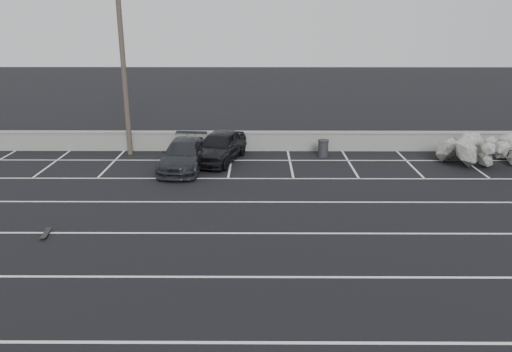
{
  "coord_description": "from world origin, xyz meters",
  "views": [
    {
      "loc": [
        2.39,
        -12.66,
        7.15
      ],
      "look_at": [
        2.29,
        6.3,
        1.0
      ],
      "focal_mm": 35.0,
      "sensor_mm": 36.0,
      "label": 1
    }
  ],
  "objects_px": {
    "riprap_pile": "(492,154)",
    "utility_pole": "(123,59)",
    "skateboard": "(46,234)",
    "car_right": "(184,155)",
    "car_left": "(220,146)",
    "trash_bin": "(323,148)"
  },
  "relations": [
    {
      "from": "car_left",
      "to": "skateboard",
      "type": "distance_m",
      "value": 10.53
    },
    {
      "from": "utility_pole",
      "to": "car_right",
      "type": "bearing_deg",
      "value": -38.61
    },
    {
      "from": "car_right",
      "to": "trash_bin",
      "type": "bearing_deg",
      "value": 20.08
    },
    {
      "from": "car_left",
      "to": "trash_bin",
      "type": "distance_m",
      "value": 5.47
    },
    {
      "from": "riprap_pile",
      "to": "utility_pole",
      "type": "bearing_deg",
      "value": 174.56
    },
    {
      "from": "skateboard",
      "to": "trash_bin",
      "type": "bearing_deg",
      "value": 35.58
    },
    {
      "from": "car_right",
      "to": "skateboard",
      "type": "relative_size",
      "value": 6.41
    },
    {
      "from": "trash_bin",
      "to": "riprap_pile",
      "type": "bearing_deg",
      "value": -9.12
    },
    {
      "from": "utility_pole",
      "to": "skateboard",
      "type": "xyz_separation_m",
      "value": [
        -0.33,
        -10.43,
        -4.92
      ]
    },
    {
      "from": "car_left",
      "to": "skateboard",
      "type": "height_order",
      "value": "car_left"
    },
    {
      "from": "car_left",
      "to": "trash_bin",
      "type": "xyz_separation_m",
      "value": [
        5.39,
        0.89,
        -0.32
      ]
    },
    {
      "from": "utility_pole",
      "to": "riprap_pile",
      "type": "xyz_separation_m",
      "value": [
        18.59,
        -1.77,
        -4.5
      ]
    },
    {
      "from": "skateboard",
      "to": "car_left",
      "type": "bearing_deg",
      "value": 52.4
    },
    {
      "from": "car_left",
      "to": "car_right",
      "type": "height_order",
      "value": "car_left"
    },
    {
      "from": "riprap_pile",
      "to": "skateboard",
      "type": "relative_size",
      "value": 8.4
    },
    {
      "from": "car_left",
      "to": "trash_bin",
      "type": "height_order",
      "value": "car_left"
    },
    {
      "from": "car_left",
      "to": "riprap_pile",
      "type": "bearing_deg",
      "value": 13.58
    },
    {
      "from": "riprap_pile",
      "to": "skateboard",
      "type": "height_order",
      "value": "riprap_pile"
    },
    {
      "from": "car_left",
      "to": "utility_pole",
      "type": "xyz_separation_m",
      "value": [
        -4.92,
        1.33,
        4.21
      ]
    },
    {
      "from": "utility_pole",
      "to": "riprap_pile",
      "type": "relative_size",
      "value": 1.58
    },
    {
      "from": "trash_bin",
      "to": "skateboard",
      "type": "distance_m",
      "value": 14.6
    },
    {
      "from": "car_right",
      "to": "riprap_pile",
      "type": "distance_m",
      "value": 15.34
    }
  ]
}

